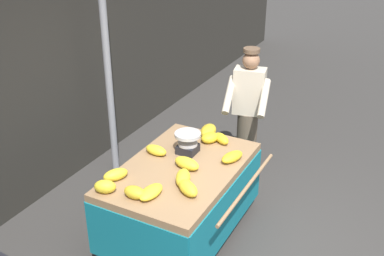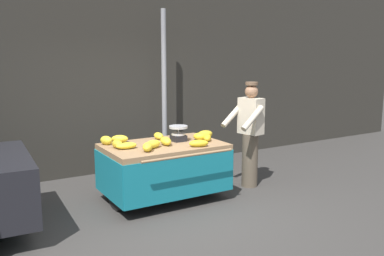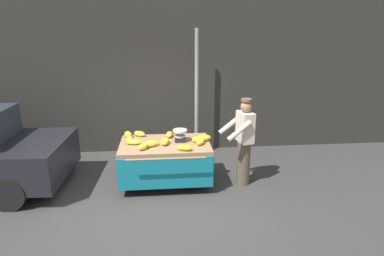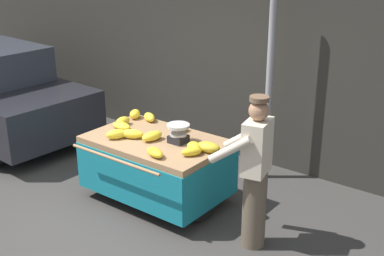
# 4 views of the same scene
# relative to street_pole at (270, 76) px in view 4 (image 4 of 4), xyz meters

# --- Properties ---
(ground_plane) EXTENTS (60.00, 60.00, 0.00)m
(ground_plane) POSITION_rel_street_pole_xyz_m (-0.95, -2.12, -1.47)
(ground_plane) COLOR #383533
(back_wall) EXTENTS (16.00, 0.24, 3.66)m
(back_wall) POSITION_rel_street_pole_xyz_m (-0.95, 0.55, 0.36)
(back_wall) COLOR #2D2B26
(back_wall) RESTS_ON ground
(street_pole) EXTENTS (0.09, 0.09, 2.94)m
(street_pole) POSITION_rel_street_pole_xyz_m (0.00, 0.00, 0.00)
(street_pole) COLOR gray
(street_pole) RESTS_ON ground
(banana_cart) EXTENTS (1.74, 1.31, 0.85)m
(banana_cart) POSITION_rel_street_pole_xyz_m (-0.76, -1.44, -0.84)
(banana_cart) COLOR #93704C
(banana_cart) RESTS_ON ground
(weighing_scale) EXTENTS (0.28, 0.28, 0.24)m
(weighing_scale) POSITION_rel_street_pole_xyz_m (-0.46, -1.36, -0.50)
(weighing_scale) COLOR black
(weighing_scale) RESTS_ON banana_cart
(banana_bunch_0) EXTENTS (0.15, 0.26, 0.10)m
(banana_bunch_0) POSITION_rel_street_pole_xyz_m (-0.66, -1.08, -0.57)
(banana_bunch_0) COLOR yellow
(banana_bunch_0) RESTS_ON banana_cart
(banana_bunch_1) EXTENTS (0.28, 0.24, 0.11)m
(banana_bunch_1) POSITION_rel_street_pole_xyz_m (-1.26, -0.99, -0.56)
(banana_bunch_1) COLOR yellow
(banana_bunch_1) RESTS_ON banana_cart
(banana_bunch_2) EXTENTS (0.25, 0.29, 0.12)m
(banana_bunch_2) POSITION_rel_street_pole_xyz_m (-1.15, -1.73, -0.56)
(banana_bunch_2) COLOR yellow
(banana_bunch_2) RESTS_ON banana_cart
(banana_bunch_3) EXTENTS (0.31, 0.22, 0.10)m
(banana_bunch_3) POSITION_rel_street_pole_xyz_m (-0.41, -1.85, -0.57)
(banana_bunch_3) COLOR gold
(banana_bunch_3) RESTS_ON banana_cart
(banana_bunch_4) EXTENTS (0.19, 0.31, 0.12)m
(banana_bunch_4) POSITION_rel_street_pole_xyz_m (-0.76, -1.50, -0.56)
(banana_bunch_4) COLOR yellow
(banana_bunch_4) RESTS_ON banana_cart
(banana_bunch_5) EXTENTS (0.32, 0.22, 0.12)m
(banana_bunch_5) POSITION_rel_street_pole_xyz_m (-0.00, -1.38, -0.56)
(banana_bunch_5) COLOR gold
(banana_bunch_5) RESTS_ON banana_cart
(banana_bunch_6) EXTENTS (0.21, 0.24, 0.13)m
(banana_bunch_6) POSITION_rel_street_pole_xyz_m (-1.49, -1.04, -0.56)
(banana_bunch_6) COLOR yellow
(banana_bunch_6) RESTS_ON banana_cart
(banana_bunch_7) EXTENTS (0.14, 0.22, 0.12)m
(banana_bunch_7) POSITION_rel_street_pole_xyz_m (-1.43, -1.33, -0.56)
(banana_bunch_7) COLOR gold
(banana_bunch_7) RESTS_ON banana_cart
(banana_bunch_8) EXTENTS (0.31, 0.18, 0.09)m
(banana_bunch_8) POSITION_rel_street_pole_xyz_m (-1.34, -1.45, -0.57)
(banana_bunch_8) COLOR yellow
(banana_bunch_8) RESTS_ON banana_cart
(banana_bunch_9) EXTENTS (0.32, 0.25, 0.11)m
(banana_bunch_9) POSITION_rel_street_pole_xyz_m (-1.01, -1.60, -0.56)
(banana_bunch_9) COLOR yellow
(banana_bunch_9) RESTS_ON banana_cart
(banana_bunch_10) EXTENTS (0.23, 0.26, 0.10)m
(banana_bunch_10) POSITION_rel_street_pole_xyz_m (-0.09, -1.58, -0.57)
(banana_bunch_10) COLOR gold
(banana_bunch_10) RESTS_ON banana_cart
(banana_bunch_11) EXTENTS (0.26, 0.24, 0.12)m
(banana_bunch_11) POSITION_rel_street_pole_xyz_m (-0.14, -1.47, -0.56)
(banana_bunch_11) COLOR gold
(banana_bunch_11) RESTS_ON banana_cart
(vendor_person) EXTENTS (0.65, 0.60, 1.71)m
(vendor_person) POSITION_rel_street_pole_xyz_m (0.74, -1.57, -0.60)
(vendor_person) COLOR brown
(vendor_person) RESTS_ON ground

